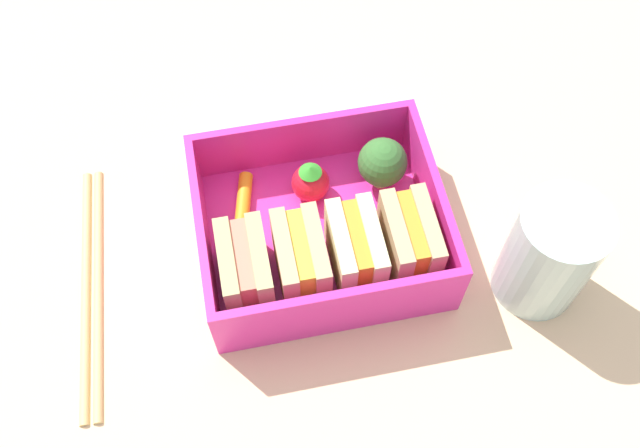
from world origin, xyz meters
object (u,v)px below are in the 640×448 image
(sandwich_center, at_px, (301,258))
(strawberry_far_left, at_px, (312,182))
(sandwich_center_left, at_px, (356,249))
(sandwich_center_right, at_px, (245,268))
(carrot_stick_far_left, at_px, (244,201))
(drinking_glass, at_px, (549,254))
(broccoli_floret, at_px, (382,163))
(sandwich_left, at_px, (409,239))
(chopstick_pair, at_px, (91,286))

(sandwich_center, distance_m, strawberry_far_left, 0.07)
(sandwich_center, bearing_deg, strawberry_far_left, -107.23)
(sandwich_center_left, relative_size, sandwich_center, 1.00)
(sandwich_center_right, bearing_deg, carrot_stick_far_left, -95.79)
(drinking_glass, bearing_deg, carrot_stick_far_left, -26.87)
(strawberry_far_left, bearing_deg, broccoli_floret, -179.62)
(sandwich_center, relative_size, strawberry_far_left, 1.68)
(sandwich_left, relative_size, sandwich_center_right, 1.00)
(chopstick_pair, xyz_separation_m, drinking_glass, (-0.32, 0.06, 0.04))
(sandwich_center_left, xyz_separation_m, chopstick_pair, (0.19, -0.02, -0.03))
(broccoli_floret, bearing_deg, sandwich_left, 92.91)
(sandwich_left, bearing_deg, sandwich_center, 0.00)
(sandwich_left, height_order, chopstick_pair, sandwich_left)
(sandwich_left, xyz_separation_m, carrot_stick_far_left, (0.11, -0.07, -0.02))
(strawberry_far_left, bearing_deg, sandwich_center, 72.77)
(sandwich_center, height_order, carrot_stick_far_left, sandwich_center)
(sandwich_center_left, xyz_separation_m, strawberry_far_left, (0.02, -0.07, -0.01))
(chopstick_pair, bearing_deg, carrot_stick_far_left, -160.81)
(sandwich_center_left, relative_size, carrot_stick_far_left, 1.25)
(sandwich_center_left, bearing_deg, drinking_glass, 164.61)
(sandwich_center, xyz_separation_m, sandwich_center_right, (0.04, 0.00, 0.00))
(sandwich_center_left, bearing_deg, sandwich_left, 180.00)
(strawberry_far_left, height_order, carrot_stick_far_left, strawberry_far_left)
(sandwich_left, height_order, drinking_glass, drinking_glass)
(sandwich_center_right, distance_m, strawberry_far_left, 0.09)
(strawberry_far_left, height_order, drinking_glass, drinking_glass)
(strawberry_far_left, bearing_deg, drinking_glass, 145.24)
(broccoli_floret, height_order, carrot_stick_far_left, broccoli_floret)
(sandwich_left, bearing_deg, drinking_glass, 158.33)
(sandwich_center_right, height_order, drinking_glass, drinking_glass)
(sandwich_center_right, relative_size, chopstick_pair, 0.29)
(carrot_stick_far_left, bearing_deg, sandwich_center, 116.28)
(sandwich_center_right, xyz_separation_m, broccoli_floret, (-0.11, -0.07, 0.00))
(carrot_stick_far_left, bearing_deg, sandwich_left, 149.30)
(broccoli_floret, xyz_separation_m, chopstick_pair, (0.23, 0.04, -0.03))
(sandwich_center, bearing_deg, sandwich_left, 180.00)
(drinking_glass, bearing_deg, sandwich_left, -21.67)
(sandwich_center_right, xyz_separation_m, drinking_glass, (-0.21, 0.04, 0.01))
(sandwich_center, bearing_deg, sandwich_center_right, 0.00)
(drinking_glass, bearing_deg, strawberry_far_left, -34.76)
(strawberry_far_left, xyz_separation_m, chopstick_pair, (0.17, 0.04, -0.02))
(sandwich_center_right, distance_m, chopstick_pair, 0.12)
(sandwich_center_right, relative_size, strawberry_far_left, 1.68)
(sandwich_left, distance_m, sandwich_center, 0.08)
(broccoli_floret, bearing_deg, sandwich_center_right, 30.29)
(sandwich_left, bearing_deg, broccoli_floret, -87.09)
(strawberry_far_left, bearing_deg, chopstick_pair, 13.72)
(sandwich_left, height_order, carrot_stick_far_left, sandwich_left)
(sandwich_left, height_order, sandwich_center, same)
(carrot_stick_far_left, bearing_deg, chopstick_pair, 19.19)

